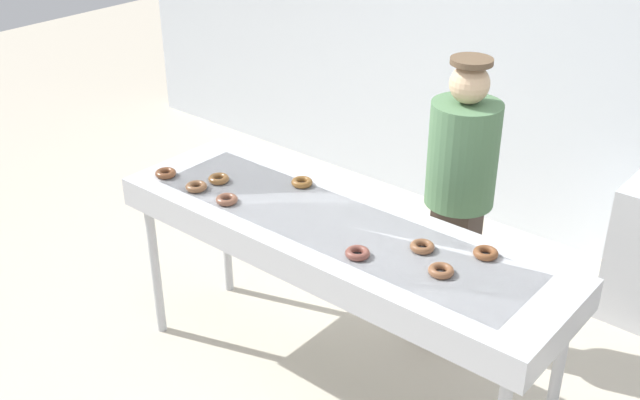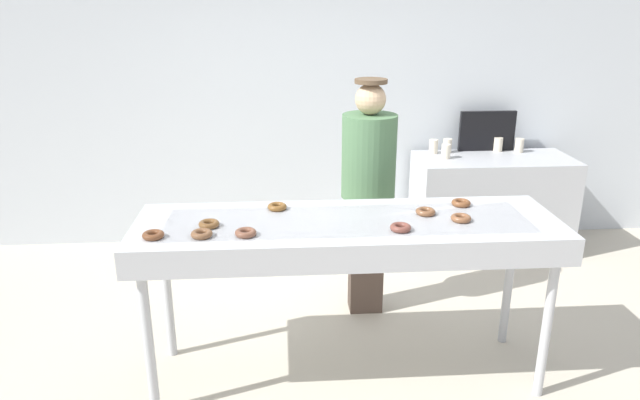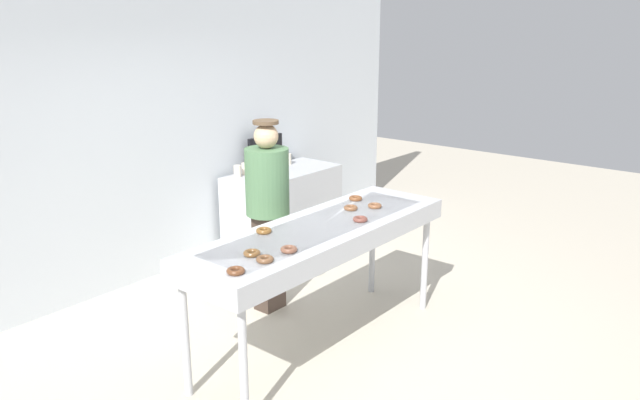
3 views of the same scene
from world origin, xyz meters
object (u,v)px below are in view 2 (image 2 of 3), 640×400
object	(u,v)px
chocolate_donut_5	(202,234)
chocolate_donut_7	(246,233)
chocolate_donut_6	(401,228)
prep_counter	(491,204)
chocolate_donut_4	(277,207)
fryer_conveyor	(348,234)
paper_cup_2	(519,145)
paper_cup_3	(447,146)
worker_baker	(368,181)
paper_cup_0	(498,144)
paper_cup_4	(433,147)
chocolate_donut_0	(426,212)
menu_display	(487,131)
chocolate_donut_2	(209,224)
paper_cup_1	(446,151)
chocolate_donut_8	(153,235)
chocolate_donut_3	(461,203)
chocolate_donut_1	(461,218)

from	to	relation	value
chocolate_donut_5	chocolate_donut_7	xyz separation A→B (m)	(0.23, 0.00, 0.00)
chocolate_donut_6	prep_counter	bearing A→B (deg)	57.53
chocolate_donut_4	chocolate_donut_7	distance (m)	0.43
fryer_conveyor	chocolate_donut_5	world-z (taller)	chocolate_donut_5
paper_cup_2	paper_cup_3	distance (m)	0.67
chocolate_donut_7	worker_baker	world-z (taller)	worker_baker
chocolate_donut_4	paper_cup_0	bearing A→B (deg)	42.01
prep_counter	paper_cup_4	bearing A→B (deg)	159.56
chocolate_donut_0	worker_baker	world-z (taller)	worker_baker
chocolate_donut_0	menu_display	xyz separation A→B (m)	(1.08, 2.03, 0.03)
paper_cup_0	chocolate_donut_2	bearing A→B (deg)	-139.05
chocolate_donut_4	menu_display	xyz separation A→B (m)	(1.95, 1.88, 0.03)
chocolate_donut_5	worker_baker	world-z (taller)	worker_baker
prep_counter	paper_cup_1	xyz separation A→B (m)	(-0.45, 0.01, 0.51)
chocolate_donut_6	paper_cup_3	distance (m)	2.39
chocolate_donut_0	chocolate_donut_2	world-z (taller)	same
chocolate_donut_6	paper_cup_2	xyz separation A→B (m)	(1.56, 2.18, -0.09)
prep_counter	paper_cup_1	bearing A→B (deg)	179.17
prep_counter	paper_cup_2	distance (m)	0.61
worker_baker	paper_cup_0	xyz separation A→B (m)	(1.41, 1.26, -0.06)
chocolate_donut_5	paper_cup_0	xyz separation A→B (m)	(2.45, 2.25, -0.09)
prep_counter	chocolate_donut_7	bearing A→B (deg)	-136.33
chocolate_donut_8	worker_baker	bearing A→B (deg)	37.24
chocolate_donut_8	paper_cup_1	xyz separation A→B (m)	(2.15, 2.02, -0.09)
chocolate_donut_2	paper_cup_2	size ratio (longest dim) A/B	0.90
chocolate_donut_6	paper_cup_1	world-z (taller)	chocolate_donut_6
chocolate_donut_7	paper_cup_3	world-z (taller)	chocolate_donut_7
chocolate_donut_2	paper_cup_1	bearing A→B (deg)	45.20
chocolate_donut_8	paper_cup_3	bearing A→B (deg)	45.16
paper_cup_2	menu_display	xyz separation A→B (m)	(-0.29, 0.09, 0.12)
chocolate_donut_0	paper_cup_3	bearing A→B (deg)	70.60
chocolate_donut_4	paper_cup_0	xyz separation A→B (m)	(2.05, 1.85, -0.09)
prep_counter	chocolate_donut_4	bearing A→B (deg)	-140.29
prep_counter	paper_cup_2	bearing A→B (deg)	32.12
chocolate_donut_6	prep_counter	xyz separation A→B (m)	(1.27, 2.00, -0.60)
menu_display	paper_cup_3	bearing A→B (deg)	-172.16
paper_cup_0	chocolate_donut_0	bearing A→B (deg)	-120.65
chocolate_donut_3	chocolate_donut_7	size ratio (longest dim) A/B	1.00
chocolate_donut_1	chocolate_donut_2	world-z (taller)	same
chocolate_donut_8	paper_cup_1	distance (m)	2.95
chocolate_donut_5	worker_baker	size ratio (longest dim) A/B	0.07
fryer_conveyor	menu_display	size ratio (longest dim) A/B	4.66
chocolate_donut_5	paper_cup_1	bearing A→B (deg)	46.95
chocolate_donut_1	chocolate_donut_3	size ratio (longest dim) A/B	1.00
fryer_conveyor	paper_cup_4	distance (m)	2.27
prep_counter	paper_cup_3	size ratio (longest dim) A/B	10.83
chocolate_donut_1	prep_counter	bearing A→B (deg)	64.40
fryer_conveyor	chocolate_donut_4	world-z (taller)	chocolate_donut_4
paper_cup_0	menu_display	bearing A→B (deg)	160.14
fryer_conveyor	prep_counter	size ratio (longest dim) A/B	1.75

